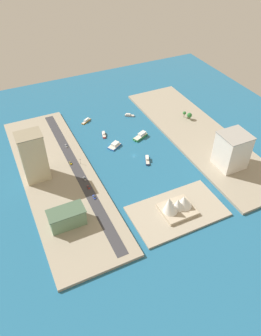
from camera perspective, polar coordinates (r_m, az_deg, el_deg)
The scene contains 22 objects.
ground_plane at distance 353.95m, azimuth 0.63°, elevation 2.27°, with size 440.00×440.00×0.00m, color #23668E.
quay_west at distance 390.74m, azimuth 11.93°, elevation 5.73°, with size 70.00×240.00×2.91m, color #9E937F.
quay_east at distance 333.12m, azimuth -12.59°, elevation -1.50°, with size 70.00×240.00×2.91m, color #9E937F.
peninsula_point at distance 296.02m, azimuth 8.26°, elevation -7.60°, with size 84.41×49.62×2.00m, color #A89E89.
road_strip at distance 334.96m, azimuth -9.42°, elevation -0.34°, with size 9.91×228.00×0.15m, color #38383D.
patrol_launch_navy at distance 345.58m, azimuth 3.00°, elevation 1.46°, with size 9.33×16.25×4.42m.
yacht_sleek_gray at distance 419.84m, azimuth -0.21°, elevation 9.33°, with size 12.40×9.61×3.40m.
ferry_green_doubledeck at distance 379.79m, azimuth 1.82°, elevation 5.70°, with size 21.43×13.90×5.85m.
water_taxi_orange at distance 412.32m, azimuth -7.84°, elevation 8.29°, with size 14.57×10.84×3.67m.
tugboat_red at distance 384.76m, azimuth -4.74°, elevation 5.92°, with size 6.84×13.46×3.52m.
catamaran_blue at distance 366.03m, azimuth -2.81°, elevation 4.05°, with size 17.81×15.41×4.60m.
terminal_long_green at distance 280.45m, azimuth -11.20°, elevation -8.56°, with size 31.25×16.64×16.11m.
hotel_broad_white at distance 340.89m, azimuth 17.53°, elevation 3.01°, with size 28.46×27.55×37.85m.
office_block_beige at distance 319.80m, azimuth -16.83°, elevation 1.94°, with size 24.00×19.78×51.50m.
sedan_silver at distance 322.73m, azimuth -8.15°, elevation -1.87°, with size 1.94×5.03×1.53m.
pickup_red at distance 313.22m, azimuth -7.42°, elevation -3.39°, with size 1.95×4.34×1.48m.
taxi_yellow_cab at distance 343.47m, azimuth -10.60°, elevation 0.88°, with size 2.04×4.47×1.58m.
van_white at distance 368.49m, azimuth -11.32°, elevation 3.89°, with size 1.95×5.19×1.57m.
hatchback_blue at distance 303.22m, azimuth -6.46°, elevation -5.12°, with size 1.97×5.19×1.47m.
traffic_light_waterfront at distance 339.20m, azimuth -8.90°, elevation 1.28°, with size 0.36×0.36×6.50m.
opera_landmark at distance 288.80m, azimuth 8.18°, elevation -6.50°, with size 31.74×26.20×21.33m.
park_tree_cluster at distance 413.07m, azimuth 10.20°, elevation 9.27°, with size 8.27×11.98×8.86m.
Camera 1 is at (123.02, 248.34, 220.16)m, focal length 34.41 mm.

